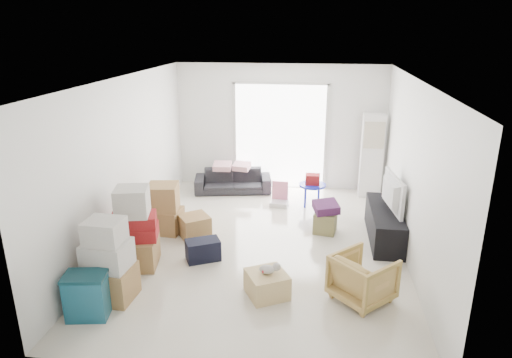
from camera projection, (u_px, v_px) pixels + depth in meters
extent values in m
cube|color=beige|center=(263.00, 252.00, 7.55)|extent=(4.50, 6.00, 0.24)
cube|color=white|center=(264.00, 71.00, 6.62)|extent=(4.50, 6.00, 0.24)
cube|color=white|center=(281.00, 126.00, 10.02)|extent=(4.50, 0.24, 2.70)
cube|color=white|center=(221.00, 267.00, 4.16)|extent=(4.50, 0.24, 2.70)
cube|color=white|center=(118.00, 161.00, 7.40)|extent=(0.24, 6.00, 2.70)
cube|color=white|center=(421.00, 174.00, 6.78)|extent=(0.24, 6.00, 2.70)
cube|color=white|center=(280.00, 136.00, 9.95)|extent=(2.00, 0.01, 2.30)
cube|color=silver|center=(235.00, 135.00, 10.07)|extent=(0.06, 0.04, 2.30)
cube|color=silver|center=(326.00, 138.00, 9.81)|extent=(0.06, 0.04, 2.30)
cube|color=silver|center=(281.00, 83.00, 9.57)|extent=(2.10, 0.04, 0.06)
cube|color=white|center=(372.00, 156.00, 9.47)|extent=(0.45, 0.30, 1.75)
cube|color=black|center=(384.00, 224.00, 7.68)|extent=(0.49, 1.62, 0.54)
imported|color=black|center=(386.00, 205.00, 7.57)|extent=(0.73, 1.10, 0.14)
imported|color=#29292F|center=(233.00, 177.00, 9.89)|extent=(1.70, 0.76, 0.64)
cube|color=#E8A9B6|center=(222.00, 160.00, 9.79)|extent=(0.35, 0.29, 0.11)
cube|color=#E8A9B6|center=(242.00, 160.00, 9.79)|extent=(0.38, 0.33, 0.12)
imported|color=tan|center=(363.00, 276.00, 5.93)|extent=(0.94, 0.94, 0.70)
cube|color=#18536A|center=(89.00, 307.00, 5.65)|extent=(0.54, 0.42, 0.27)
cube|color=#18536A|center=(86.00, 287.00, 5.56)|extent=(0.54, 0.42, 0.27)
cube|color=#0C333D|center=(84.00, 276.00, 5.51)|extent=(0.56, 0.44, 0.04)
cube|color=olive|center=(110.00, 282.00, 6.00)|extent=(0.64, 0.55, 0.46)
cube|color=silver|center=(107.00, 255.00, 5.87)|extent=(0.60, 0.50, 0.36)
cube|color=silver|center=(105.00, 231.00, 5.77)|extent=(0.47, 0.43, 0.31)
cube|color=olive|center=(137.00, 252.00, 6.85)|extent=(0.70, 0.70, 0.44)
cube|color=#A91426|center=(135.00, 232.00, 6.74)|extent=(0.75, 0.59, 0.20)
cube|color=#A91426|center=(134.00, 221.00, 6.68)|extent=(0.74, 0.59, 0.18)
cube|color=silver|center=(132.00, 202.00, 6.59)|extent=(0.55, 0.53, 0.42)
cube|color=olive|center=(165.00, 220.00, 7.98)|extent=(0.61, 0.52, 0.42)
cube|color=olive|center=(163.00, 197.00, 7.84)|extent=(0.57, 0.57, 0.45)
cube|color=olive|center=(195.00, 226.00, 7.78)|extent=(0.64, 0.64, 0.38)
cube|color=black|center=(203.00, 250.00, 7.02)|extent=(0.59, 0.50, 0.33)
cube|color=olive|center=(325.00, 222.00, 7.96)|extent=(0.43, 0.43, 0.37)
cube|color=#512153|center=(326.00, 209.00, 7.88)|extent=(0.49, 0.49, 0.14)
cylinder|color=#1823D3|center=(312.00, 185.00, 9.06)|extent=(0.53, 0.53, 0.04)
cylinder|color=#1823D3|center=(319.00, 194.00, 9.24)|extent=(0.04, 0.04, 0.42)
cylinder|color=#1823D3|center=(305.00, 193.00, 9.27)|extent=(0.04, 0.04, 0.42)
cylinder|color=#1823D3|center=(305.00, 198.00, 9.02)|extent=(0.04, 0.04, 0.42)
cylinder|color=#1823D3|center=(319.00, 198.00, 8.99)|extent=(0.04, 0.04, 0.42)
cube|color=#A91426|center=(313.00, 179.00, 9.02)|extent=(0.28, 0.22, 0.20)
cube|color=silver|center=(279.00, 203.00, 9.18)|extent=(0.37, 0.33, 0.09)
cube|color=pink|center=(280.00, 190.00, 9.23)|extent=(0.33, 0.07, 0.38)
cube|color=#DABD7D|center=(267.00, 284.00, 6.09)|extent=(0.67, 0.67, 0.33)
ellipsoid|color=#B2ADA8|center=(267.00, 269.00, 6.02)|extent=(0.21, 0.15, 0.12)
cube|color=red|center=(267.00, 269.00, 6.01)|extent=(0.17, 0.14, 0.03)
sphere|color=#B2ADA8|center=(277.00, 267.00, 6.02)|extent=(0.11, 0.11, 0.11)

